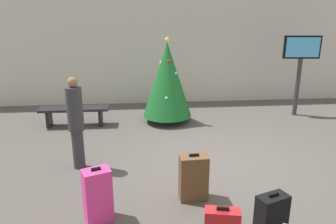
# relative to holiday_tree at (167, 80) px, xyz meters

# --- Properties ---
(ground_plane) EXTENTS (16.00, 16.00, 0.00)m
(ground_plane) POSITION_rel_holiday_tree_xyz_m (0.72, -2.47, -1.12)
(ground_plane) COLOR #514C47
(back_wall) EXTENTS (16.00, 0.20, 3.27)m
(back_wall) POSITION_rel_holiday_tree_xyz_m (0.72, 1.94, 0.51)
(back_wall) COLOR beige
(back_wall) RESTS_ON ground_plane
(holiday_tree) EXTENTS (1.25, 1.25, 2.18)m
(holiday_tree) POSITION_rel_holiday_tree_xyz_m (0.00, 0.00, 0.00)
(holiday_tree) COLOR #4C3319
(holiday_tree) RESTS_ON ground_plane
(flight_info_kiosk) EXTENTS (0.98, 0.18, 2.18)m
(flight_info_kiosk) POSITION_rel_holiday_tree_xyz_m (3.60, 0.24, 0.43)
(flight_info_kiosk) COLOR #333338
(flight_info_kiosk) RESTS_ON ground_plane
(waiting_bench) EXTENTS (1.71, 0.44, 0.48)m
(waiting_bench) POSITION_rel_holiday_tree_xyz_m (-2.36, -0.11, -0.75)
(waiting_bench) COLOR black
(waiting_bench) RESTS_ON ground_plane
(traveller_0) EXTENTS (0.39, 0.39, 1.73)m
(traveller_0) POSITION_rel_holiday_tree_xyz_m (-1.88, -2.46, -0.20)
(traveller_0) COLOR #333338
(traveller_0) RESTS_ON ground_plane
(suitcase_1) EXTENTS (0.45, 0.35, 0.66)m
(suitcase_1) POSITION_rel_holiday_tree_xyz_m (0.92, -4.72, -0.81)
(suitcase_1) COLOR black
(suitcase_1) RESTS_ON ground_plane
(suitcase_3) EXTENTS (0.44, 0.37, 0.82)m
(suitcase_3) POSITION_rel_holiday_tree_xyz_m (-1.34, -4.13, -0.73)
(suitcase_3) COLOR #E5388C
(suitcase_3) RESTS_ON ground_plane
(suitcase_4) EXTENTS (0.44, 0.27, 0.77)m
(suitcase_4) POSITION_rel_holiday_tree_xyz_m (0.07, -3.71, -0.76)
(suitcase_4) COLOR brown
(suitcase_4) RESTS_ON ground_plane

